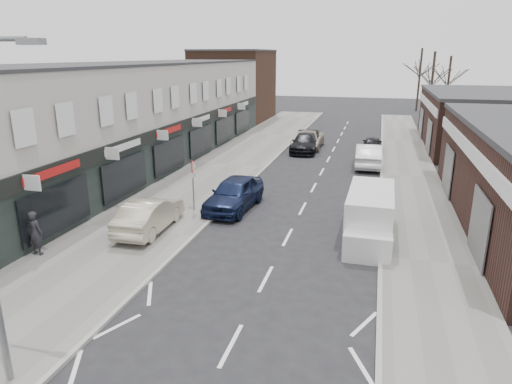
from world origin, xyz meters
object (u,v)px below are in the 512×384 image
Objects in this scene: sedan_on_pavement at (149,215)px; parked_car_left_b at (305,143)px; pedestrian at (35,233)px; parked_car_right_a at (368,155)px; parked_car_right_b at (372,144)px; parked_car_left_a at (234,193)px; parked_car_left_c at (308,140)px; warning_sign at (193,170)px; white_van at (370,216)px.

sedan_on_pavement is 19.79m from parked_car_left_b.
pedestrian is 22.38m from parked_car_right_a.
parked_car_left_b is 5.44m from parked_car_right_b.
parked_car_left_a is at bearing -124.66° from sedan_on_pavement.
parked_car_right_b is (6.51, 16.50, -0.18)m from parked_car_left_a.
parked_car_left_b is at bearing -39.32° from parked_car_right_a.
parked_car_left_a reaches higher than parked_car_left_c.
parked_car_right_b is at bearing -115.97° from sedan_on_pavement.
sedan_on_pavement reaches higher than parked_car_left_c.
parked_car_right_b is at bearing -4.06° from parked_car_left_c.
parked_car_left_a is 0.96× the size of parked_car_left_b.
parked_car_left_c is (1.20, 16.85, -0.12)m from parked_car_left_a.
sedan_on_pavement is at bearing 58.33° from parked_car_right_a.
warning_sign is 3.46m from sedan_on_pavement.
sedan_on_pavement is at bearing -123.36° from pedestrian.
parked_car_right_a reaches higher than parked_car_left_b.
parked_car_left_a is (-6.80, 2.16, -0.15)m from white_van.
white_van reaches higher than parked_car_right_b.
parked_car_left_a reaches higher than sedan_on_pavement.
parked_car_right_a is (12.06, 18.85, -0.20)m from pedestrian.
parked_car_right_a is (5.16, -4.02, 0.08)m from parked_car_left_b.
parked_car_left_c is at bearing 90.11° from parked_car_left_a.
sedan_on_pavement is at bearing -103.38° from parked_car_left_b.
parked_car_left_b is at bearing 89.70° from parked_car_left_a.
parked_car_right_b is (12.21, 24.06, -0.36)m from pedestrian.
warning_sign is 0.56× the size of parked_car_left_a.
parked_car_left_c is (0.00, 1.54, -0.03)m from parked_car_left_b.
white_van is at bearing -148.30° from pedestrian.
warning_sign is at bearing 66.32° from parked_car_right_b.
parked_car_right_b is (9.14, 20.61, -0.20)m from sedan_on_pavement.
white_van reaches higher than parked_car_left_b.
pedestrian is at bearing -122.83° from parked_car_left_a.
pedestrian reaches higher than parked_car_left_a.
parked_car_left_a is at bearing -96.71° from parked_car_left_b.
warning_sign is 8.72m from white_van.
white_van reaches higher than pedestrian.
warning_sign reaches higher than sedan_on_pavement.
white_van is at bearing 92.44° from parked_car_right_b.
sedan_on_pavement reaches higher than parked_car_left_b.
parked_car_right_a is at bearing 89.92° from parked_car_right_b.
parked_car_left_b is 1.00× the size of parked_car_left_c.
pedestrian is 0.47× the size of parked_car_right_b.
parked_car_left_a is (1.76, 1.05, -1.37)m from warning_sign.
parked_car_right_a is at bearing 92.85° from white_van.
parked_car_left_a is 16.89m from parked_car_left_c.
warning_sign is 0.50× the size of white_van.
pedestrian is at bearing 46.25° from sedan_on_pavement.
white_van reaches higher than parked_car_left_c.
parked_car_left_a is 15.35m from parked_car_left_b.
parked_car_left_b is at bearing -103.23° from sedan_on_pavement.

